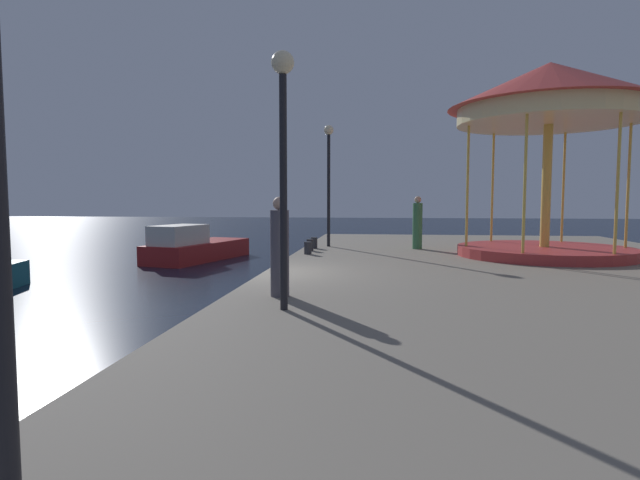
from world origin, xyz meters
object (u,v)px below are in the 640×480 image
object	(u,v)px
lamp_post_mid_promenade	(283,133)
bollard_north	(310,245)
bollard_center	(308,248)
person_near_carousel	(417,224)
person_by_the_water	(280,250)
motorboat_red	(194,247)
lamp_post_far_end	(329,164)
bollard_south	(314,243)
carousel	(549,111)

from	to	relation	value
lamp_post_mid_promenade	bollard_north	distance (m)	9.77
bollard_center	person_near_carousel	world-z (taller)	person_near_carousel
lamp_post_mid_promenade	person_near_carousel	distance (m)	11.03
bollard_north	person_by_the_water	bearing A→B (deg)	-85.76
motorboat_red	bollard_north	xyz separation A→B (m)	(5.35, -3.17, 0.43)
lamp_post_far_end	motorboat_red	bearing A→B (deg)	165.73
bollard_north	bollard_south	xyz separation A→B (m)	(0.02, 0.88, 0.00)
bollard_center	person_by_the_water	distance (m)	7.20
bollard_south	person_by_the_water	bearing A→B (deg)	-86.31
person_by_the_water	motorboat_red	bearing A→B (deg)	117.56
person_near_carousel	motorboat_red	bearing A→B (deg)	167.25
lamp_post_far_end	bollard_north	xyz separation A→B (m)	(-0.47, -1.69, -2.86)
bollard_north	person_near_carousel	distance (m)	3.93
carousel	lamp_post_far_end	bearing A→B (deg)	159.90
bollard_north	bollard_center	bearing A→B (deg)	-85.61
motorboat_red	bollard_north	distance (m)	6.23
motorboat_red	person_near_carousel	distance (m)	9.35
bollard_south	person_by_the_water	size ratio (longest dim) A/B	0.22
motorboat_red	bollard_center	world-z (taller)	motorboat_red
person_near_carousel	lamp_post_mid_promenade	bearing A→B (deg)	-104.93
lamp_post_mid_promenade	person_by_the_water	bearing A→B (deg)	104.62
lamp_post_mid_promenade	bollard_center	xyz separation A→B (m)	(-0.82, 8.28, -2.59)
motorboat_red	person_near_carousel	world-z (taller)	person_near_carousel
lamp_post_far_end	person_by_the_water	bearing A→B (deg)	-89.16
motorboat_red	carousel	world-z (taller)	carousel
bollard_north	bollard_center	world-z (taller)	same
bollard_south	lamp_post_far_end	bearing A→B (deg)	61.20
lamp_post_far_end	carousel	bearing A→B (deg)	-20.10
carousel	person_by_the_water	distance (m)	10.68
person_near_carousel	person_by_the_water	bearing A→B (deg)	-108.26
lamp_post_mid_promenade	bollard_north	xyz separation A→B (m)	(-0.91, 9.38, -2.59)
motorboat_red	bollard_north	bearing A→B (deg)	-30.64
motorboat_red	lamp_post_mid_promenade	bearing A→B (deg)	-63.51
carousel	bollard_south	xyz separation A→B (m)	(-7.42, 1.75, -4.23)
lamp_post_mid_promenade	person_by_the_water	distance (m)	2.26
carousel	lamp_post_mid_promenade	size ratio (longest dim) A/B	1.49
lamp_post_mid_promenade	motorboat_red	bearing A→B (deg)	116.49
motorboat_red	bollard_south	size ratio (longest dim) A/B	14.10
bollard_south	bollard_center	bearing A→B (deg)	-88.21
person_near_carousel	bollard_center	bearing A→B (deg)	-148.43
bollard_north	bollard_south	distance (m)	0.88
motorboat_red	lamp_post_far_end	xyz separation A→B (m)	(5.82, -1.48, 3.29)
lamp_post_mid_promenade	carousel	bearing A→B (deg)	52.48
lamp_post_far_end	person_near_carousel	size ratio (longest dim) A/B	2.40
lamp_post_far_end	bollard_north	size ratio (longest dim) A/B	11.24
lamp_post_mid_promenade	bollard_south	xyz separation A→B (m)	(-0.88, 10.27, -2.59)
person_by_the_water	lamp_post_mid_promenade	bearing A→B (deg)	-75.38
carousel	lamp_post_far_end	world-z (taller)	carousel
carousel	lamp_post_mid_promenade	xyz separation A→B (m)	(-6.54, -8.52, -1.64)
bollard_north	bollard_center	size ratio (longest dim) A/B	1.00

